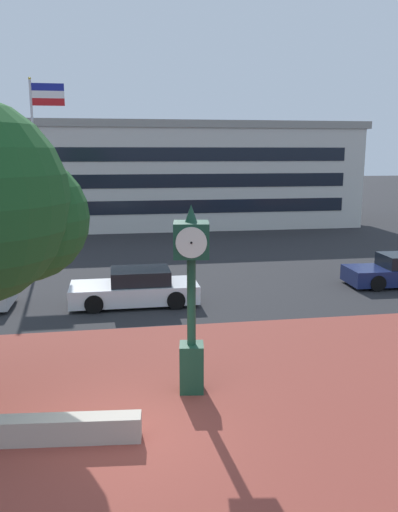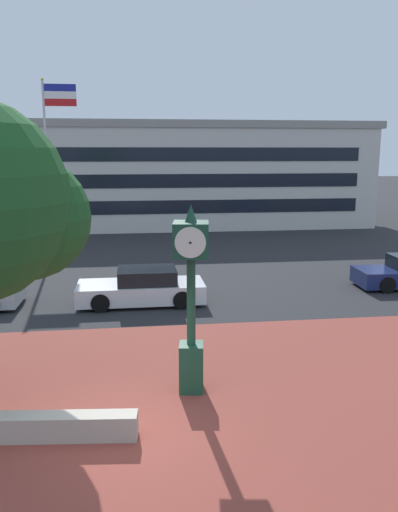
{
  "view_description": "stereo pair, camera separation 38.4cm",
  "coord_description": "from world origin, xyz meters",
  "px_view_note": "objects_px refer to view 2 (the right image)",
  "views": [
    {
      "loc": [
        -0.11,
        -9.23,
        5.37
      ],
      "look_at": [
        1.69,
        1.69,
        3.11
      ],
      "focal_mm": 35.99,
      "sensor_mm": 36.0,
      "label": 1
    },
    {
      "loc": [
        0.27,
        -9.28,
        5.37
      ],
      "look_at": [
        1.69,
        1.69,
        3.11
      ],
      "focal_mm": 35.99,
      "sensor_mm": 36.0,
      "label": 2
    }
  ],
  "objects_px": {
    "street_clock": "(191,292)",
    "flagpole_primary": "(50,152)",
    "car_street_near": "(142,288)",
    "civic_building": "(152,174)"
  },
  "relations": [
    {
      "from": "street_clock",
      "to": "car_street_near",
      "type": "height_order",
      "value": "street_clock"
    },
    {
      "from": "street_clock",
      "to": "flagpole_primary",
      "type": "distance_m",
      "value": 17.53
    },
    {
      "from": "street_clock",
      "to": "civic_building",
      "type": "distance_m",
      "value": 28.43
    },
    {
      "from": "street_clock",
      "to": "car_street_near",
      "type": "relative_size",
      "value": 0.95
    },
    {
      "from": "street_clock",
      "to": "car_street_near",
      "type": "bearing_deg",
      "value": 105.98
    },
    {
      "from": "street_clock",
      "to": "flagpole_primary",
      "type": "relative_size",
      "value": 0.48
    },
    {
      "from": "flagpole_primary",
      "to": "civic_building",
      "type": "height_order",
      "value": "flagpole_primary"
    },
    {
      "from": "flagpole_primary",
      "to": "street_clock",
      "type": "bearing_deg",
      "value": -72.08
    },
    {
      "from": "car_street_near",
      "to": "flagpole_primary",
      "type": "bearing_deg",
      "value": 24.79
    },
    {
      "from": "car_street_near",
      "to": "flagpole_primary",
      "type": "height_order",
      "value": "flagpole_primary"
    }
  ]
}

